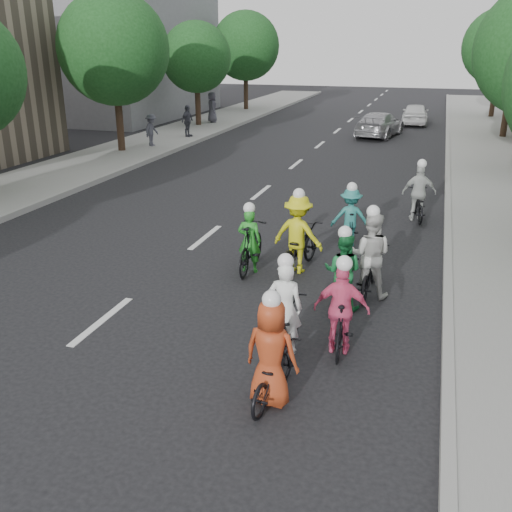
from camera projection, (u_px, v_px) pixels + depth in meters
The scene contains 23 objects.
ground at pixel (102, 321), 10.46m from camera, with size 120.00×120.00×0.00m, color black.
sidewalk_left at pixel (60, 175), 21.61m from camera, with size 4.00×80.00×0.15m, color gray.
curb_left at pixel (105, 178), 21.05m from camera, with size 0.18×80.00×0.18m, color #999993.
curb_right at pixel (448, 204), 17.65m from camera, with size 0.18×80.00×0.18m, color #999993.
bldg_sw at pixel (113, 54), 38.54m from camera, with size 10.00×14.00×8.00m, color slate.
tree_l_3 at pixel (114, 49), 24.56m from camera, with size 4.80×4.80×6.93m.
tree_l_4 at pixel (196, 57), 32.79m from camera, with size 4.00×4.00×5.97m.
tree_l_5 at pixel (246, 46), 40.63m from camera, with size 4.80×4.80×6.93m.
tree_r_3 at pixel (501, 46), 36.39m from camera, with size 4.80×4.80×6.93m.
cyclist_0 at pixel (286, 319), 9.32m from camera, with size 0.68×1.62×1.72m.
cyclist_1 at pixel (343, 277), 10.83m from camera, with size 0.76×1.60×1.64m.
cyclist_2 at pixel (298, 241), 12.53m from camera, with size 1.22×2.04×1.90m.
cyclist_3 at pixel (342, 316), 9.26m from camera, with size 0.93×1.56×1.69m.
cyclist_4 at pixel (272, 363), 7.95m from camera, with size 0.82×1.58×1.73m.
cyclist_5 at pixel (251, 245), 12.59m from camera, with size 0.59×1.83×1.59m.
cyclist_6 at pixel (370, 263), 11.35m from camera, with size 0.86×1.78×1.88m.
cyclist_7 at pixel (350, 221), 14.18m from camera, with size 1.03×1.52×1.62m.
cyclist_8 at pixel (418, 199), 16.21m from camera, with size 1.00×1.70×1.76m.
follow_car_lead at pixel (380, 124), 30.59m from camera, with size 1.80×4.44×1.29m, color #A7A7AC.
follow_car_trail at pixel (415, 114), 35.00m from camera, with size 1.53×3.81×1.30m, color silver.
spectator_0 at pixel (152, 130), 26.92m from camera, with size 0.96×0.55×1.48m, color #4B4C58.
spectator_1 at pixel (187, 121), 29.53m from camera, with size 0.94×0.39×1.61m, color #4C4E59.
spectator_2 at pixel (212, 107), 34.81m from camera, with size 0.88×0.57×1.80m, color #494854.
Camera 1 is at (5.51, -8.09, 4.80)m, focal length 40.00 mm.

